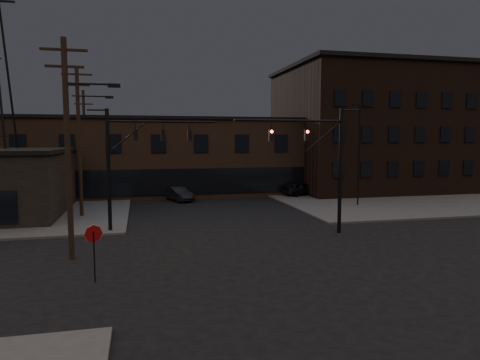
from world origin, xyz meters
name	(u,v)px	position (x,y,z in m)	size (l,w,h in m)	color
ground	(262,258)	(0.00, 0.00, 0.00)	(140.00, 140.00, 0.00)	black
sidewalk_ne	(395,192)	(22.00, 22.00, 0.07)	(30.00, 30.00, 0.15)	#474744
building_row	(194,157)	(0.00, 28.00, 4.00)	(40.00, 12.00, 8.00)	#50382A
building_right	(378,131)	(22.00, 26.00, 7.00)	(22.00, 16.00, 14.00)	black
traffic_signal_near	(324,157)	(5.36, 4.50, 4.93)	(7.12, 0.24, 8.00)	black
traffic_signal_far	(129,155)	(-6.72, 8.00, 5.01)	(7.12, 0.24, 8.00)	black
stop_sign	(94,240)	(-8.00, -1.99, 1.84)	(0.72, 0.33, 2.48)	black
utility_pole_near	(69,143)	(-9.43, 2.00, 5.87)	(3.70, 0.28, 11.00)	black
utility_pole_mid	(80,138)	(-10.44, 14.00, 6.13)	(3.70, 0.28, 11.50)	black
utility_pole_far	(85,141)	(-11.50, 26.00, 5.78)	(2.20, 0.28, 11.00)	black
lot_light_a	(359,145)	(13.00, 14.00, 5.51)	(1.50, 0.28, 9.14)	black
lot_light_b	(388,144)	(19.00, 19.00, 5.51)	(1.50, 0.28, 9.14)	black
parked_car_lot_a	(302,188)	(10.47, 21.26, 0.87)	(1.71, 4.25, 1.45)	black
parked_car_lot_b	(395,185)	(21.93, 21.94, 0.90)	(2.09, 5.15, 1.49)	#B9B9BB
car_crossing	(178,194)	(-2.43, 21.17, 0.69)	(1.46, 4.18, 1.38)	black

